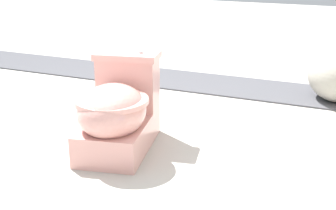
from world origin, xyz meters
name	(u,v)px	position (x,y,z in m)	size (l,w,h in m)	color
ground_plane	(81,136)	(0.00, 0.00, 0.00)	(14.00, 14.00, 0.00)	#B7B2A8
gravel_strip	(225,85)	(-1.34, 0.50, 0.01)	(0.56, 8.00, 0.01)	#4C4C51
toilet	(118,112)	(0.07, 0.30, 0.22)	(0.69, 0.49, 0.52)	#E09E93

